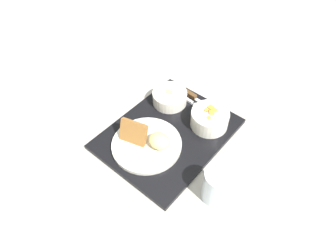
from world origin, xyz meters
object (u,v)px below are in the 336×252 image
object	(u,v)px
knife	(192,96)
spoon	(195,104)
bowl_soup	(170,97)
bowl_salad	(210,118)
glass_water	(217,187)
plate_main	(147,143)

from	to	relation	value
knife	spoon	bearing A→B (deg)	-39.10
bowl_soup	spoon	xyz separation A→B (m)	(-0.05, 0.07, -0.02)
bowl_soup	knife	xyz separation A→B (m)	(-0.07, 0.04, -0.02)
bowl_salad	spoon	world-z (taller)	bowl_salad
bowl_salad	spoon	distance (m)	0.10
knife	spoon	distance (m)	0.04
bowl_salad	bowl_soup	bearing A→B (deg)	-84.11
bowl_soup	knife	distance (m)	0.09
spoon	knife	bearing A→B (deg)	143.26
bowl_soup	spoon	size ratio (longest dim) A/B	0.82
bowl_soup	glass_water	size ratio (longest dim) A/B	1.12
knife	glass_water	distance (m)	0.38
bowl_soup	plate_main	size ratio (longest dim) A/B	0.56
knife	bowl_salad	bearing A→B (deg)	-27.27
bowl_salad	bowl_soup	distance (m)	0.17
glass_water	knife	bearing A→B (deg)	-128.02
bowl_soup	spoon	bearing A→B (deg)	124.71
bowl_salad	knife	distance (m)	0.14
bowl_salad	knife	bearing A→B (deg)	-114.57
spoon	glass_water	bearing A→B (deg)	-38.55
glass_water	bowl_soup	bearing A→B (deg)	-115.27
glass_water	bowl_salad	bearing A→B (deg)	-135.45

